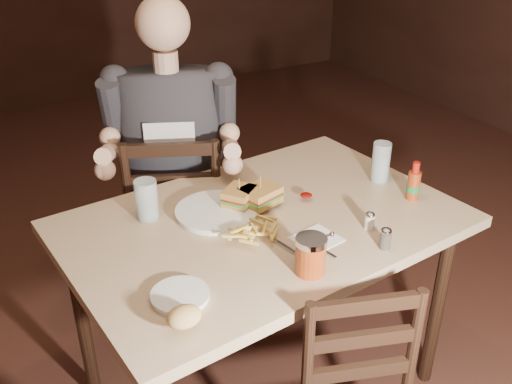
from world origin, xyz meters
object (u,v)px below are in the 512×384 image
main_table (263,238)px  side_plate (180,297)px  diner (170,121)px  glass_right (381,162)px  hot_sauce (414,181)px  syrup_dispenser (311,255)px  glass_left (147,200)px  dinner_plate (216,213)px  chair_far (178,221)px

main_table → side_plate: (-0.40, -0.26, 0.08)m
diner → glass_right: size_ratio=6.12×
hot_sauce → side_plate: bearing=-172.5°
main_table → syrup_dispenser: bearing=-95.0°
main_table → glass_right: bearing=3.9°
side_plate → glass_right: bearing=17.5°
main_table → glass_left: (-0.34, 0.19, 0.14)m
main_table → dinner_plate: (-0.12, 0.10, 0.08)m
hot_sauce → syrup_dispenser: 0.60m
chair_far → dinner_plate: (-0.04, -0.52, 0.32)m
main_table → glass_right: size_ratio=8.95×
diner → syrup_dispenser: (0.07, -0.90, -0.12)m
diner → syrup_dispenser: diner is taller
hot_sauce → diner: bearing=132.0°
chair_far → glass_left: 0.62m
chair_far → main_table: bearing=120.7°
chair_far → side_plate: chair_far is taller
hot_sauce → side_plate: size_ratio=0.92×
main_table → diner: diner is taller
glass_left → syrup_dispenser: (0.31, -0.52, -0.01)m
dinner_plate → glass_left: (-0.21, 0.09, 0.06)m
chair_far → dinner_plate: bearing=108.3°
side_plate → syrup_dispenser: bearing=-10.5°
main_table → chair_far: size_ratio=1.50×
hot_sauce → chair_far: bearing=129.4°
diner → dinner_plate: (-0.03, -0.47, -0.17)m
main_table → dinner_plate: bearing=140.6°
diner → side_plate: (-0.30, -0.83, -0.17)m
diner → glass_right: (0.63, -0.54, -0.10)m
main_table → hot_sauce: size_ratio=9.57×
main_table → glass_right: (0.53, 0.04, 0.15)m
side_plate → diner: bearing=69.9°
chair_far → hot_sauce: 1.05m
glass_left → glass_right: 0.88m
main_table → glass_right: 0.55m
main_table → side_plate: side_plate is taller
glass_right → side_plate: size_ratio=0.98×
syrup_dispenser → side_plate: size_ratio=0.74×
chair_far → dinner_plate: 0.61m
main_table → chair_far: 0.67m
chair_far → side_plate: (-0.32, -0.87, 0.32)m
chair_far → diner: 0.49m
diner → syrup_dispenser: 0.91m
chair_far → diner: diner is taller
main_table → dinner_plate: size_ratio=5.04×
diner → syrup_dispenser: bearing=-62.2°
glass_left → hot_sauce: 0.93m
chair_far → side_plate: 0.99m
chair_far → syrup_dispenser: (0.05, -0.94, 0.37)m
glass_right → main_table: bearing=-176.1°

